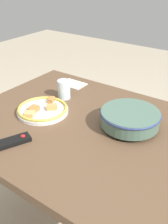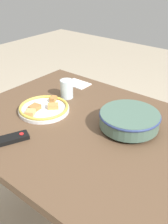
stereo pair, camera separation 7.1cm
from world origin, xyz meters
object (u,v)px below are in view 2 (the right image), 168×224
at_px(drinking_glass, 67,89).
at_px(noodle_bowl, 129,119).
at_px(tv_remote, 7,140).
at_px(food_plate, 44,108).

bearing_deg(drinking_glass, noodle_bowl, 172.51).
distance_m(tv_remote, drinking_glass, 0.50).
height_order(food_plate, drinking_glass, drinking_glass).
relative_size(noodle_bowl, drinking_glass, 2.64).
bearing_deg(tv_remote, noodle_bowl, 74.44).
bearing_deg(food_plate, noodle_bowl, -162.15).
relative_size(noodle_bowl, food_plate, 1.06).
bearing_deg(food_plate, drinking_glass, -85.51).
distance_m(noodle_bowl, tv_remote, 0.57).
xyz_separation_m(tv_remote, drinking_glass, (0.09, -0.49, 0.04)).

